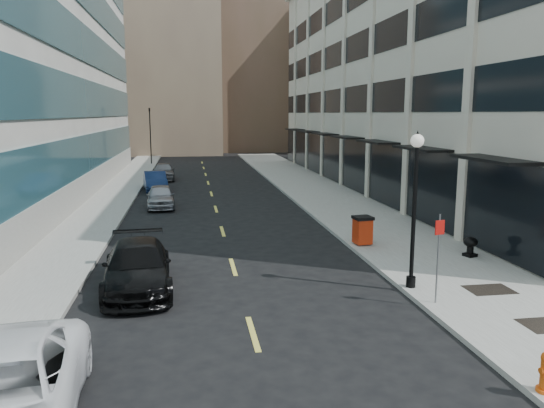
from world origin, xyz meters
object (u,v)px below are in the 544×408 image
object	(u,v)px
car_grey_sedan	(164,171)
urn_planter	(471,245)
car_blue_sedan	(155,181)
sign_post	(439,247)
lamppost	(415,197)
traffic_signal	(149,112)
trash_bin	(363,229)
car_black_pickup	(137,267)
car_white_van	(0,395)
car_silver_sedan	(161,196)

from	to	relation	value
car_grey_sedan	urn_planter	distance (m)	29.79
car_blue_sedan	sign_post	distance (m)	26.72
car_blue_sedan	lamppost	bearing A→B (deg)	-76.00
traffic_signal	trash_bin	world-z (taller)	traffic_signal
trash_bin	lamppost	distance (m)	5.96
traffic_signal	car_black_pickup	distance (m)	42.36
car_grey_sedan	sign_post	world-z (taller)	sign_post
traffic_signal	car_black_pickup	world-z (taller)	traffic_signal
car_white_van	car_blue_sedan	xyz separation A→B (m)	(0.88, 29.66, -0.07)
traffic_signal	car_grey_sedan	xyz separation A→B (m)	(1.89, -13.51, -4.98)
traffic_signal	urn_planter	xyz separation A→B (m)	(14.52, -40.49, -5.11)
car_black_pickup	urn_planter	bearing A→B (deg)	2.92
sign_post	trash_bin	bearing A→B (deg)	76.24
car_white_van	lamppost	size ratio (longest dim) A/B	1.14
car_white_van	car_grey_sedan	distance (m)	36.17
car_silver_sedan	car_blue_sedan	size ratio (longest dim) A/B	0.93
trash_bin	car_black_pickup	bearing A→B (deg)	-162.77
sign_post	lamppost	bearing A→B (deg)	82.49
traffic_signal	car_silver_sedan	xyz separation A→B (m)	(2.30, -27.00, -5.04)
trash_bin	lamppost	xyz separation A→B (m)	(-0.26, -5.52, 2.23)
traffic_signal	urn_planter	bearing A→B (deg)	-70.27
traffic_signal	car_black_pickup	size ratio (longest dim) A/B	1.36
car_blue_sedan	lamppost	size ratio (longest dim) A/B	0.88
car_silver_sedan	sign_post	xyz separation A→B (m)	(8.63, -18.01, 1.13)
traffic_signal	sign_post	size ratio (longest dim) A/B	2.68
trash_bin	urn_planter	world-z (taller)	trash_bin
car_grey_sedan	urn_planter	bearing A→B (deg)	-68.01
car_blue_sedan	trash_bin	world-z (taller)	car_blue_sedan
traffic_signal	car_white_van	size ratio (longest dim) A/B	1.25
car_silver_sedan	traffic_signal	bearing A→B (deg)	91.88
traffic_signal	car_blue_sedan	size ratio (longest dim) A/B	1.63
trash_bin	car_blue_sedan	bearing A→B (deg)	110.61
car_silver_sedan	urn_planter	xyz separation A→B (m)	(12.22, -13.49, -0.07)
car_silver_sedan	sign_post	world-z (taller)	sign_post
urn_planter	car_silver_sedan	bearing A→B (deg)	132.17
car_blue_sedan	urn_planter	distance (m)	24.23
traffic_signal	car_blue_sedan	xyz separation A→B (m)	(1.58, -20.00, -5.01)
trash_bin	urn_planter	bearing A→B (deg)	-42.39
car_silver_sedan	trash_bin	xyz separation A→B (m)	(8.76, -11.04, 0.11)
car_silver_sedan	car_grey_sedan	xyz separation A→B (m)	(-0.41, 13.49, 0.06)
traffic_signal	car_black_pickup	bearing A→B (deg)	-86.87
car_white_van	car_silver_sedan	size ratio (longest dim) A/B	1.40
car_grey_sedan	sign_post	size ratio (longest dim) A/B	1.67
traffic_signal	car_silver_sedan	world-z (taller)	traffic_signal
car_grey_sedan	sign_post	distance (m)	32.79
traffic_signal	car_white_van	bearing A→B (deg)	-89.19
car_white_van	car_grey_sedan	size ratio (longest dim) A/B	1.28
urn_planter	traffic_signal	bearing A→B (deg)	109.73
lamppost	trash_bin	bearing A→B (deg)	87.34
car_white_van	car_black_pickup	xyz separation A→B (m)	(1.60, 7.66, -0.03)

